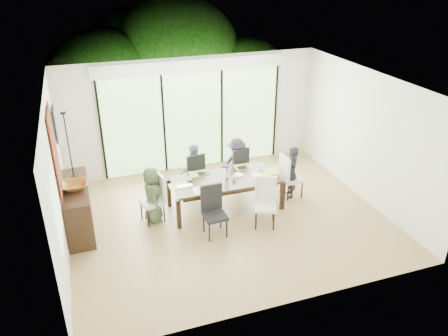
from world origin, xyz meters
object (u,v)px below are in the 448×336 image
object	(u,v)px
person_right_end	(291,172)
laptop	(185,187)
chair_near_left	(215,212)
chair_far_left	(193,172)
chair_right_end	(292,176)
person_far_right	(237,163)
person_left_end	(152,195)
person_far_left	(193,169)
cup_a	(190,179)
chair_far_right	(236,166)
vase	(227,175)
cup_b	(234,178)
sideboard	(78,207)
chair_near_right	(265,203)
table_top	(225,180)
cup_c	(260,169)
bowl	(74,186)
chair_left_end	(152,199)

from	to	relation	value
person_right_end	laptop	world-z (taller)	person_right_end
chair_near_left	chair_far_left	bearing A→B (deg)	86.95
laptop	chair_right_end	bearing A→B (deg)	2.11
person_far_right	person_left_end	bearing A→B (deg)	27.95
person_far_left	cup_a	bearing A→B (deg)	56.63
chair_far_right	person_far_left	world-z (taller)	person_far_left
chair_far_left	chair_right_end	bearing A→B (deg)	148.30
chair_near_left	person_far_right	size ratio (longest dim) A/B	0.85
person_far_left	vase	xyz separation A→B (m)	(0.50, -0.78, 0.15)
chair_far_right	vase	bearing A→B (deg)	47.01
cup_b	sideboard	xyz separation A→B (m)	(-3.00, 0.26, -0.25)
person_far_right	person_right_end	bearing A→B (deg)	143.96
chair_near_right	sideboard	world-z (taller)	chair_near_right
table_top	cup_c	xyz separation A→B (m)	(0.80, 0.10, 0.07)
chair_right_end	chair_near_left	world-z (taller)	same
chair_far_left	person_right_end	bearing A→B (deg)	148.08
person_far_left	cup_b	distance (m)	1.11
vase	person_far_right	bearing A→B (deg)	57.34
person_far_right	laptop	xyz separation A→B (m)	(-1.40, -0.93, 0.10)
person_left_end	vase	size ratio (longest dim) A/B	10.75
laptop	person_far_right	bearing A→B (deg)	33.27
chair_far_right	chair_near_left	size ratio (longest dim) A/B	1.00
bowl	person_right_end	bearing A→B (deg)	-0.84
person_far_left	vase	bearing A→B (deg)	109.47
chair_right_end	chair_far_right	bearing A→B (deg)	45.55
cup_c	cup_a	bearing A→B (deg)	178.09
chair_near_right	cup_a	size ratio (longest dim) A/B	8.87
chair_right_end	sideboard	distance (m)	4.35
person_far_right	cup_a	size ratio (longest dim) A/B	10.40
sideboard	vase	bearing A→B (deg)	-2.24
chair_near_left	person_far_left	size ratio (longest dim) A/B	0.85
sideboard	cup_a	bearing A→B (deg)	-0.36
chair_far_right	person_far_right	bearing A→B (deg)	79.01
person_right_end	person_far_right	bearing A→B (deg)	-117.79
chair_far_left	cup_b	distance (m)	1.14
chair_left_end	cup_b	xyz separation A→B (m)	(1.65, -0.10, 0.22)
chair_far_right	chair_left_end	bearing A→B (deg)	11.53
chair_far_right	person_far_right	distance (m)	0.09
chair_left_end	chair_near_left	bearing A→B (deg)	36.09
person_left_end	person_right_end	distance (m)	2.96
chair_far_right	laptop	bearing A→B (deg)	23.17
chair_far_right	vase	distance (m)	0.97
person_far_right	vase	bearing A→B (deg)	63.05
bowl	chair_far_left	bearing A→B (deg)	18.14
chair_far_left	chair_near_left	xyz separation A→B (m)	(-0.05, -1.72, 0.00)
chair_left_end	person_far_left	world-z (taller)	person_far_left
person_far_left	laptop	xyz separation A→B (m)	(-0.40, -0.93, 0.10)
sideboard	chair_right_end	bearing A→B (deg)	-2.15
chair_left_end	person_far_left	bearing A→B (deg)	115.44
person_right_end	cup_b	bearing A→B (deg)	-71.74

